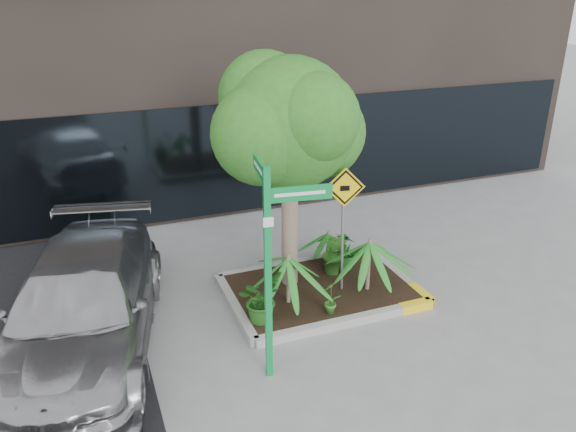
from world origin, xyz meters
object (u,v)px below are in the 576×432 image
object	(u,v)px
street_sign_post	(271,251)
cattle_sign	(344,208)
tree	(290,123)
parked_car	(82,306)

from	to	relation	value
street_sign_post	cattle_sign	distance (m)	2.50
tree	parked_car	distance (m)	4.29
street_sign_post	cattle_sign	world-z (taller)	street_sign_post
street_sign_post	tree	bearing A→B (deg)	70.56
tree	street_sign_post	size ratio (longest dim) A/B	1.35
tree	street_sign_post	distance (m)	2.66
parked_car	street_sign_post	bearing A→B (deg)	-19.56
tree	street_sign_post	xyz separation A→B (m)	(-1.10, -2.13, -1.15)
tree	cattle_sign	size ratio (longest dim) A/B	1.88
parked_car	street_sign_post	xyz separation A→B (m)	(2.46, -1.56, 1.19)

